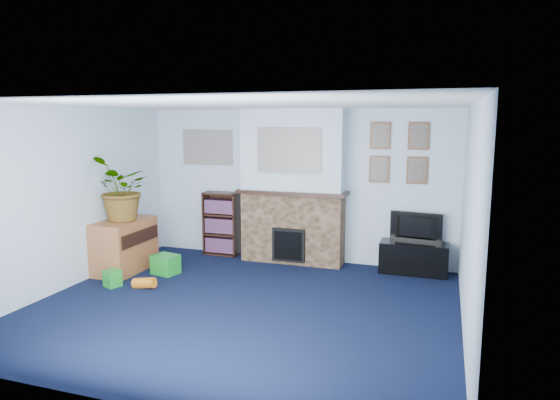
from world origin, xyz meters
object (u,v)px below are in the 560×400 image
(television, at_px, (415,228))
(sideboard, at_px, (124,248))
(tv_stand, at_px, (414,258))
(bookshelf, at_px, (222,225))

(television, relative_size, sideboard, 0.76)
(sideboard, bearing_deg, tv_stand, 16.70)
(television, distance_m, bookshelf, 3.13)
(tv_stand, relative_size, bookshelf, 0.93)
(bookshelf, relative_size, sideboard, 1.06)
(tv_stand, bearing_deg, bookshelf, 178.60)
(television, bearing_deg, tv_stand, 96.97)
(television, xyz_separation_m, bookshelf, (-3.12, 0.06, -0.18))
(tv_stand, distance_m, television, 0.45)
(tv_stand, bearing_deg, sideboard, -163.30)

